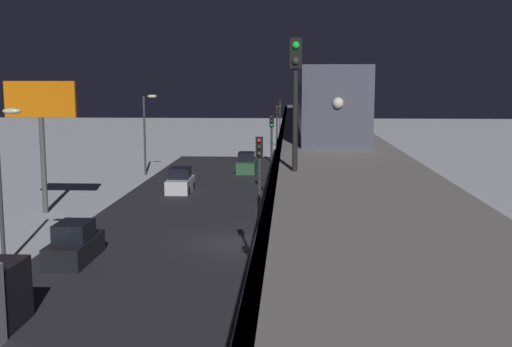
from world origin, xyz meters
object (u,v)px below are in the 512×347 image
Objects in this scene: sedan_white at (180,182)px; sedan_black at (75,245)px; traffic_light_near at (259,185)px; traffic_light_mid at (272,145)px; traffic_light_distant at (280,117)px; sedan_green at (247,164)px; commercial_billboard at (41,112)px; traffic_light_far at (277,127)px; rail_signal at (296,81)px; subway_train at (318,95)px.

sedan_white is 0.93× the size of sedan_black.
traffic_light_near is 1.00× the size of traffic_light_mid.
sedan_black is at bearing 80.31° from traffic_light_distant.
traffic_light_distant is at bearing -90.00° from traffic_light_mid.
sedan_green is at bearing -78.74° from traffic_light_mid.
traffic_light_far is at bearing -122.06° from commercial_billboard.
traffic_light_near is at bearing -85.03° from sedan_green.
traffic_light_near is 56.24m from traffic_light_distant.
traffic_light_distant reaches higher than sedan_black.
sedan_black is at bearing -44.97° from rail_signal.
rail_signal is 43.33m from sedan_green.
rail_signal reaches higher than sedan_white.
rail_signal is 27.88m from commercial_billboard.
sedan_black is at bearing 117.71° from commercial_billboard.
sedan_white is at bearing -73.69° from rail_signal.
traffic_light_near is 18.75m from traffic_light_mid.
traffic_light_far is at bearing -104.60° from sedan_black.
traffic_light_distant is (0.00, -37.50, 0.00)m from traffic_light_mid.
traffic_light_mid is 16.47m from commercial_billboard.
rail_signal is at bearing 135.03° from sedan_black.
commercial_billboard reaches higher than sedan_white.
traffic_light_far is (3.29, -21.78, -3.73)m from subway_train.
sedan_black is at bearing 47.85° from subway_train.
subway_train is 5.76× the size of traffic_light_distant.
traffic_light_distant is at bearing 82.79° from sedan_green.
traffic_light_near is at bearing 78.17° from subway_train.
sedan_white is 0.46× the size of commercial_billboard.
sedan_black is at bearing -10.95° from traffic_light_near.
sedan_white is 0.63× the size of traffic_light_far.
rail_signal is at bearing 91.89° from traffic_light_far.
rail_signal is 28.20m from traffic_light_mid.
rail_signal is at bearing 91.34° from traffic_light_distant.
rail_signal is at bearing 99.64° from traffic_light_near.
subway_train is 40.83m from traffic_light_distant.
commercial_billboard is at bearing -52.85° from rail_signal.
traffic_light_far is at bearing -88.11° from rail_signal.
traffic_light_far is 18.75m from traffic_light_distant.
rail_signal is 0.92× the size of sedan_black.
traffic_light_far reaches higher than sedan_green.
traffic_light_far is at bearing -81.41° from subway_train.
rail_signal reaches higher than traffic_light_distant.
subway_train is 24.81m from rail_signal.
sedan_white and sedan_black have the same top height.
traffic_light_far is (-2.90, -4.18, 3.40)m from sedan_green.
sedan_white is 35.37m from traffic_light_distant.
sedan_green is (6.19, -17.61, -7.13)m from subway_train.
traffic_light_distant reaches higher than sedan_green.
traffic_light_mid is at bearing 90.00° from traffic_light_distant.
traffic_light_distant is at bearing -88.66° from rail_signal.
sedan_green is at bearing 55.22° from traffic_light_far.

